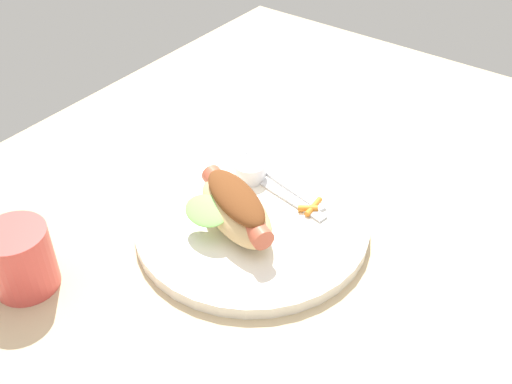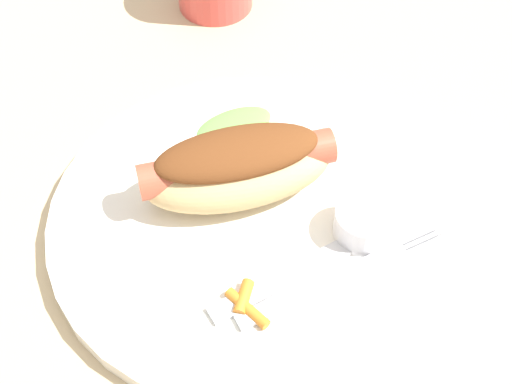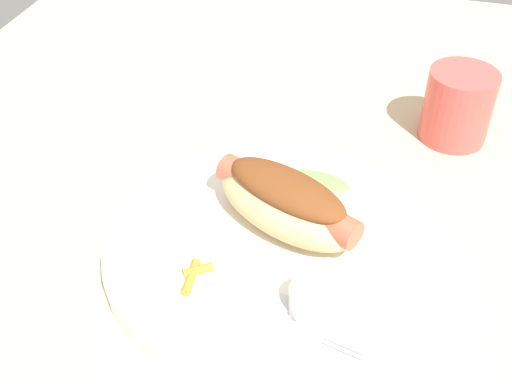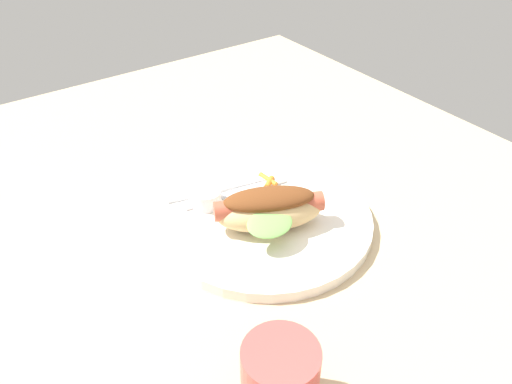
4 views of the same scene
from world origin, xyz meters
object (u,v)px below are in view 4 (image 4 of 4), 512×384
sauce_ramekin (206,198)px  carrot_garnish (269,181)px  hot_dog (269,208)px  drinking_cup (280,379)px  plate (266,220)px  knife (236,193)px  fork (224,188)px

sauce_ramekin → carrot_garnish: sauce_ramekin is taller
hot_dog → drinking_cup: 24.88cm
carrot_garnish → drinking_cup: bearing=-34.9°
plate → drinking_cup: (22.60, -14.99, 3.15)cm
sauce_ramekin → carrot_garnish: (0.80, 10.21, -0.81)cm
hot_dog → sauce_ramekin: bearing=-38.0°
plate → sauce_ramekin: 8.80cm
hot_dog → knife: 8.90cm
knife → drinking_cup: (29.02, -14.44, 2.17)cm
drinking_cup → knife: bearing=153.5°
sauce_ramekin → knife: 4.91cm
fork → knife: size_ratio=1.02×
fork → drinking_cup: (31.07, -13.65, 2.15)cm
sauce_ramekin → fork: size_ratio=0.26×
hot_dog → fork: hot_dog is taller
plate → drinking_cup: bearing=-33.5°
sauce_ramekin → knife: (0.29, 4.79, -1.03)cm
fork → hot_dog: bearing=105.7°
hot_dog → drinking_cup: (20.56, -13.99, -0.56)cm
plate → fork: size_ratio=1.81×
plate → knife: (-6.41, -0.55, 0.98)cm
hot_dog → carrot_garnish: bearing=-100.9°
fork → knife: 2.20cm
carrot_garnish → drinking_cup: size_ratio=0.46×
plate → sauce_ramekin: bearing=-141.5°
hot_dog → carrot_garnish: hot_dog is taller
knife → carrot_garnish: bearing=-176.0°
fork → drinking_cup: drinking_cup is taller
sauce_ramekin → knife: bearing=86.5°
knife → carrot_garnish: carrot_garnish is taller
drinking_cup → hot_dog: bearing=145.8°
sauce_ramekin → carrot_garnish: 10.27cm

